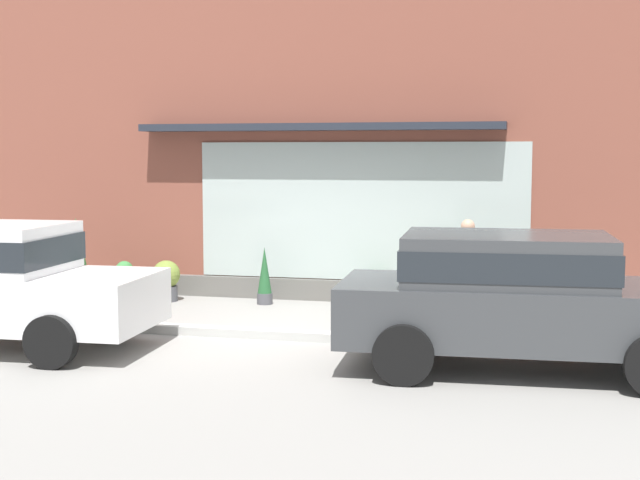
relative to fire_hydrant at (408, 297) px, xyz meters
The scene contains 13 objects.
ground_plane 2.10m from the fire_hydrant, 151.47° to the right, with size 60.00×60.00×0.00m, color gray.
curb_strip 2.19m from the fire_hydrant, 146.80° to the right, with size 14.00×0.24×0.12m, color #B2B2AD.
storefront 3.58m from the fire_hydrant, 129.15° to the left, with size 14.00×0.81×5.32m.
fire_hydrant is the anchor object (origin of this frame).
pedestrian_with_handbag 1.07m from the fire_hydrant, 36.34° to the left, with size 0.43×0.60×1.54m.
parked_car_dark_gray 2.75m from the fire_hydrant, 54.62° to the right, with size 4.31×2.14×1.59m.
potted_plant_window_left 2.96m from the fire_hydrant, 151.48° to the left, with size 0.26×0.26×0.96m.
potted_plant_trailing_edge 4.51m from the fire_hydrant, 163.20° to the left, with size 0.47×0.47×0.70m.
potted_plant_window_center 1.70m from the fire_hydrant, 120.28° to the left, with size 0.44×0.44×0.63m.
potted_plant_near_hydrant 6.10m from the fire_hydrant, 168.04° to the left, with size 0.44×0.44×1.40m.
potted_plant_by_entrance 1.80m from the fire_hydrant, 73.30° to the left, with size 0.50×0.50×0.83m.
potted_plant_low_front 2.67m from the fire_hydrant, 33.95° to the left, with size 0.39×0.39×0.63m.
potted_plant_corner_tall 5.35m from the fire_hydrant, 164.47° to the left, with size 0.31×0.31×0.65m.
Camera 1 is at (3.52, -11.47, 2.52)m, focal length 49.32 mm.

